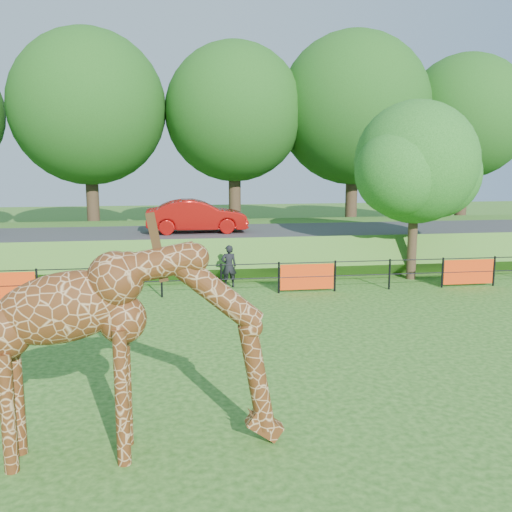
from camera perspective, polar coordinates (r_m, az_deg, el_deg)
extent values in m
plane|color=#215014|center=(11.99, -0.16, -13.05)|extent=(90.00, 90.00, 0.00)
cube|color=#215014|center=(26.78, -4.87, 1.25)|extent=(40.00, 9.00, 1.30)
cube|color=#333235|center=(25.20, -4.68, 2.33)|extent=(40.00, 5.00, 0.12)
imported|color=#B3100C|center=(24.80, -5.95, 3.99)|extent=(4.35, 1.60, 1.42)
imported|color=black|center=(20.61, -2.73, -1.01)|extent=(0.58, 0.40, 1.54)
cylinder|color=#352517|center=(22.65, 15.37, 1.76)|extent=(0.36, 0.36, 3.20)
sphere|color=#175216|center=(22.44, 15.71, 9.02)|extent=(4.60, 4.60, 4.60)
sphere|color=#175216|center=(23.56, 17.56, 7.84)|extent=(3.45, 3.45, 3.45)
sphere|color=#175216|center=(21.45, 14.15, 8.14)|extent=(3.22, 3.22, 3.22)
cylinder|color=#352517|center=(33.30, -16.03, 5.80)|extent=(0.70, 0.70, 5.00)
sphere|color=#1B4713|center=(33.33, -16.44, 14.07)|extent=(8.40, 8.40, 8.40)
cylinder|color=#352517|center=(33.19, -2.14, 6.17)|extent=(0.70, 0.70, 5.00)
sphere|color=#1B4713|center=(33.21, -2.19, 14.19)|extent=(7.80, 7.80, 7.80)
cylinder|color=#352517|center=(34.65, 9.52, 6.20)|extent=(0.70, 0.70, 5.00)
sphere|color=#1B4713|center=(34.69, 9.76, 14.33)|extent=(8.80, 8.80, 8.80)
cylinder|color=#352517|center=(37.38, 19.85, 6.01)|extent=(0.70, 0.70, 5.00)
sphere|color=#1B4713|center=(37.39, 20.27, 12.95)|extent=(7.40, 7.40, 7.40)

